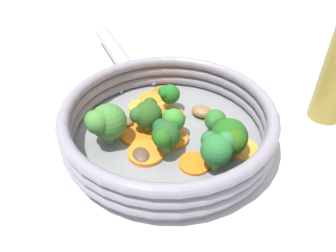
{
  "coord_description": "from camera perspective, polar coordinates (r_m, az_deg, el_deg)",
  "views": [
    {
      "loc": [
        0.1,
        -0.32,
        0.3
      ],
      "look_at": [
        0.0,
        0.0,
        0.03
      ],
      "focal_mm": 35.0,
      "sensor_mm": 36.0,
      "label": 1
    }
  ],
  "objects": [
    {
      "name": "carrot_slice_3",
      "position": [
        0.48,
        0.5,
        1.72
      ],
      "size": [
        0.05,
        0.05,
        0.01
      ],
      "primitive_type": "cylinder",
      "rotation": [
        0.0,
        0.0,
        4.59
      ],
      "color": "orange",
      "rests_on": "skillet"
    },
    {
      "name": "carrot_slice_1",
      "position": [
        0.45,
        -5.41,
        -1.36
      ],
      "size": [
        0.05,
        0.05,
        0.0
      ],
      "primitive_type": "cylinder",
      "rotation": [
        0.0,
        0.0,
        6.28
      ],
      "color": "orange",
      "rests_on": "skillet"
    },
    {
      "name": "carrot_slice_6",
      "position": [
        0.48,
        -2.61,
        2.31
      ],
      "size": [
        0.04,
        0.04,
        0.01
      ],
      "primitive_type": "cylinder",
      "rotation": [
        0.0,
        0.0,
        2.3
      ],
      "color": "orange",
      "rests_on": "skillet"
    },
    {
      "name": "broccoli_floret_1",
      "position": [
        0.39,
        8.56,
        -3.79
      ],
      "size": [
        0.04,
        0.04,
        0.05
      ],
      "color": "#5E8E47",
      "rests_on": "skillet"
    },
    {
      "name": "carrot_slice_7",
      "position": [
        0.49,
        -10.07,
        2.08
      ],
      "size": [
        0.04,
        0.04,
        0.0
      ],
      "primitive_type": "cylinder",
      "rotation": [
        0.0,
        0.0,
        4.85
      ],
      "color": "orange",
      "rests_on": "skillet"
    },
    {
      "name": "carrot_slice_5",
      "position": [
        0.43,
        12.75,
        -4.13
      ],
      "size": [
        0.05,
        0.05,
        0.0
      ],
      "primitive_type": "cylinder",
      "rotation": [
        0.0,
        0.0,
        6.2
      ],
      "color": "#F89B31",
      "rests_on": "skillet"
    },
    {
      "name": "skillet_rivet_left",
      "position": [
        0.55,
        -2.48,
        7.42
      ],
      "size": [
        0.01,
        0.01,
        0.01
      ],
      "primitive_type": "sphere",
      "color": "gray",
      "rests_on": "skillet"
    },
    {
      "name": "carrot_slice_12",
      "position": [
        0.47,
        -3.39,
        0.98
      ],
      "size": [
        0.05,
        0.05,
        0.0
      ],
      "primitive_type": "cylinder",
      "rotation": [
        0.0,
        0.0,
        4.36
      ],
      "color": "orange",
      "rests_on": "skillet"
    },
    {
      "name": "carrot_slice_11",
      "position": [
        0.42,
        -3.81,
        -4.66
      ],
      "size": [
        0.05,
        0.05,
        0.01
      ],
      "primitive_type": "cylinder",
      "rotation": [
        0.0,
        0.0,
        1.41
      ],
      "color": "orange",
      "rests_on": "skillet"
    },
    {
      "name": "skillet_rim_wall",
      "position": [
        0.43,
        0.0,
        0.98
      ],
      "size": [
        0.28,
        0.28,
        0.05
      ],
      "color": "gray",
      "rests_on": "skillet"
    },
    {
      "name": "carrot_slice_10",
      "position": [
        0.51,
        -3.04,
        4.7
      ],
      "size": [
        0.04,
        0.04,
        0.01
      ],
      "primitive_type": "cylinder",
      "rotation": [
        0.0,
        0.0,
        3.39
      ],
      "color": "orange",
      "rests_on": "skillet"
    },
    {
      "name": "broccoli_floret_0",
      "position": [
        0.43,
        0.89,
        1.23
      ],
      "size": [
        0.03,
        0.03,
        0.04
      ],
      "color": "#7C9953",
      "rests_on": "skillet"
    },
    {
      "name": "carrot_slice_0",
      "position": [
        0.53,
        -0.59,
        5.56
      ],
      "size": [
        0.05,
        0.05,
        0.0
      ],
      "primitive_type": "cylinder",
      "rotation": [
        0.0,
        0.0,
        4.92
      ],
      "color": "#D66211",
      "rests_on": "skillet"
    },
    {
      "name": "mushroom_piece_1",
      "position": [
        0.46,
        -7.51,
        0.63
      ],
      "size": [
        0.03,
        0.02,
        0.01
      ],
      "primitive_type": "ellipsoid",
      "rotation": [
        0.0,
        0.0,
        6.22
      ],
      "color": "#895F3D",
      "rests_on": "skillet"
    },
    {
      "name": "broccoli_floret_7",
      "position": [
        0.42,
        -11.02,
        0.69
      ],
      "size": [
        0.05,
        0.05,
        0.06
      ],
      "color": "#69884E",
      "rests_on": "skillet"
    },
    {
      "name": "broccoli_floret_3",
      "position": [
        0.4,
        -0.55,
        -1.46
      ],
      "size": [
        0.04,
        0.04,
        0.05
      ],
      "color": "#7AA660",
      "rests_on": "skillet"
    },
    {
      "name": "skillet",
      "position": [
        0.45,
        0.0,
        -2.03
      ],
      "size": [
        0.27,
        0.27,
        0.01
      ],
      "primitive_type": "cylinder",
      "color": "gray",
      "rests_on": "ground_plane"
    },
    {
      "name": "broccoli_floret_6",
      "position": [
        0.44,
        -3.76,
        1.96
      ],
      "size": [
        0.04,
        0.04,
        0.05
      ],
      "color": "#74A64F",
      "rests_on": "skillet"
    },
    {
      "name": "skillet_handle",
      "position": [
        0.63,
        -8.91,
        12.46
      ],
      "size": [
        0.16,
        0.17,
        0.03
      ],
      "primitive_type": "cylinder",
      "rotation": [
        1.57,
        0.0,
        3.87
      ],
      "color": "#999B9E",
      "rests_on": "skillet"
    },
    {
      "name": "carrot_slice_9",
      "position": [
        0.41,
        4.63,
        -6.5
      ],
      "size": [
        0.05,
        0.05,
        0.0
      ],
      "primitive_type": "cylinder",
      "rotation": [
        0.0,
        0.0,
        0.37
      ],
      "color": "orange",
      "rests_on": "skillet"
    },
    {
      "name": "mushroom_piece_0",
      "position": [
        0.48,
        5.89,
        2.54
      ],
      "size": [
        0.04,
        0.03,
        0.01
      ],
      "primitive_type": "ellipsoid",
      "rotation": [
        0.0,
        0.0,
        6.04
      ],
      "color": "olive",
      "rests_on": "skillet"
    },
    {
      "name": "broccoli_floret_4",
      "position": [
        0.41,
        10.76,
        -2.16
      ],
      "size": [
        0.05,
        0.05,
        0.05
      ],
      "color": "#83B35C",
      "rests_on": "skillet"
    },
    {
      "name": "ground_plane",
      "position": [
        0.46,
        0.0,
        -2.57
      ],
      "size": [
        4.0,
        4.0,
        0.0
      ],
      "primitive_type": "plane",
      "color": "#BBBDC0"
    },
    {
      "name": "broccoli_floret_5",
      "position": [
        0.48,
        0.14,
        5.46
      ],
      "size": [
        0.03,
        0.03,
        0.04
      ],
      "color": "#6B994F",
      "rests_on": "skillet"
    },
    {
      "name": "carrot_slice_2",
      "position": [
        0.44,
        0.95,
        -2.19
      ],
      "size": [
        0.04,
        0.04,
        0.01
      ],
      "primitive_type": "cylinder",
      "rotation": [
        0.0,
        0.0,
        0.07
      ],
      "color": "orange",
      "rests_on": "skillet"
    },
    {
      "name": "skillet_rivet_right",
      "position": [
        0.53,
        -8.26,
        6.04
      ],
      "size": [
        0.01,
        0.01,
        0.01
      ],
      "primitive_type": "sphere",
      "color": "gray",
      "rests_on": "skillet"
    },
    {
      "name": "carrot_slice_4",
      "position": [
        0.46,
        -0.01,
        0.37
      ],
      "size": [
        0.06,
        0.06,
        0.0
      ],
      "primitive_type": "cylinder",
      "rotation": [
        0.0,
        0.0,
        3.94
      ],
      "color": "orange",
      "rests_on": "skillet"
    },
    {
      "name": "carrot_slice_8",
      "position": [
        0.5,
        -4.89,
        3.28
      ],
      "size": [
        0.05,
        0.05,
        0.01
      ],
      "primitive_type": "cylinder",
      "rotation": [
        0.0,
        0.0,
        0.65
      ],
      "color": "orange",
      "rests_on": "skillet"
    },
    {
      "name": "broccoli_floret_2",
      "position": [
        0.44,
        8.14,
        0.83
      ],
      "size": [
        0.03,
        0.03,
        0.04
      ],
      "color": "#8DAC5F",
      "rests_on": "skillet"
    },
    {
      "name": "mushroom_piece_2",
      "position": [
        0.41,
        -4.72,
        -5.06
      ],
      "size": [
        0.03,
        0.04,
        0.01
      ],
      "primitive_type": "ellipsoid",
      "rotation": [
        0.0,
        0.0,
        5.41
      ],
      "color": "brown",
      "rests_on": "skillet"
    },
    {
      "name": "carrot_slice_13",
      "position": [
        0.5,
        -0.87,
        3.91
      ],
      "size": [
        0.04,
        0.04,
        0.0
      ],
      "primitive_type": "cylinder",
      "rotation": [
        0.0,
        0.0,
        4.43
      ],
      "color": "orange",
      "rests_on": "skillet"
    }
  ]
}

